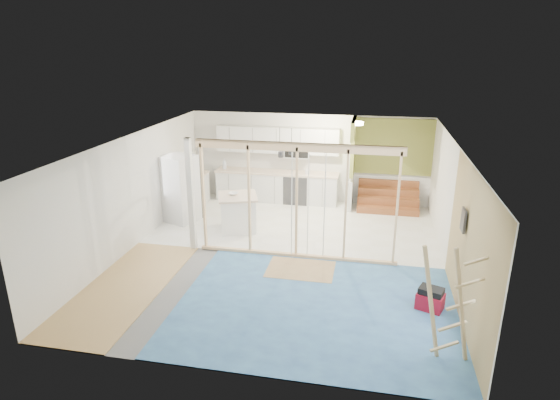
% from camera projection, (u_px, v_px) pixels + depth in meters
% --- Properties ---
extents(room, '(7.01, 8.01, 2.61)m').
position_uv_depth(room, '(283.00, 201.00, 10.07)').
color(room, slate).
rests_on(room, ground).
extents(floor_overlays, '(7.00, 8.00, 0.03)m').
position_uv_depth(floor_overlays, '(286.00, 255.00, 10.52)').
color(floor_overlays, white).
rests_on(floor_overlays, room).
extents(stud_frame, '(4.66, 0.14, 2.60)m').
position_uv_depth(stud_frame, '(272.00, 188.00, 10.02)').
color(stud_frame, '#E3BB8B').
rests_on(stud_frame, room).
extents(base_cabinets, '(4.45, 2.24, 0.93)m').
position_uv_depth(base_cabinets, '(251.00, 188.00, 13.75)').
color(base_cabinets, silver).
rests_on(base_cabinets, room).
extents(upper_cabinets, '(3.60, 0.41, 0.85)m').
position_uv_depth(upper_cabinets, '(279.00, 141.00, 13.60)').
color(upper_cabinets, silver).
rests_on(upper_cabinets, room).
extents(green_partition, '(2.25, 1.51, 2.60)m').
position_uv_depth(green_partition, '(378.00, 177.00, 13.20)').
color(green_partition, olive).
rests_on(green_partition, room).
extents(pot_rack, '(0.52, 0.52, 0.72)m').
position_uv_depth(pot_rack, '(285.00, 150.00, 11.66)').
color(pot_rack, black).
rests_on(pot_rack, room).
extents(sheathing_panel, '(0.02, 4.00, 2.60)m').
position_uv_depth(sheathing_panel, '(470.00, 254.00, 7.56)').
color(sheathing_panel, tan).
rests_on(sheathing_panel, room).
extents(electrical_panel, '(0.04, 0.30, 0.40)m').
position_uv_depth(electrical_panel, '(463.00, 220.00, 8.02)').
color(electrical_panel, '#36363B').
rests_on(electrical_panel, room).
extents(ceiling_light, '(0.32, 0.32, 0.08)m').
position_uv_depth(ceiling_light, '(357.00, 123.00, 12.20)').
color(ceiling_light, '#FFEABF').
rests_on(ceiling_light, room).
extents(fridge, '(1.01, 0.97, 1.79)m').
position_uv_depth(fridge, '(180.00, 189.00, 12.25)').
color(fridge, silver).
rests_on(fridge, room).
extents(island, '(1.21, 1.21, 0.93)m').
position_uv_depth(island, '(238.00, 213.00, 11.78)').
color(island, white).
rests_on(island, room).
extents(bowl, '(0.27, 0.27, 0.06)m').
position_uv_depth(bowl, '(233.00, 194.00, 11.67)').
color(bowl, white).
rests_on(bowl, island).
extents(soap_bottle_a, '(0.15, 0.15, 0.32)m').
position_uv_depth(soap_bottle_a, '(224.00, 164.00, 14.02)').
color(soap_bottle_a, silver).
rests_on(soap_bottle_a, base_cabinets).
extents(soap_bottle_b, '(0.10, 0.11, 0.19)m').
position_uv_depth(soap_bottle_b, '(307.00, 171.00, 13.48)').
color(soap_bottle_b, white).
rests_on(soap_bottle_b, base_cabinets).
extents(toolbox, '(0.54, 0.48, 0.43)m').
position_uv_depth(toolbox, '(430.00, 299.00, 8.32)').
color(toolbox, maroon).
rests_on(toolbox, room).
extents(ladder, '(0.99, 0.21, 1.88)m').
position_uv_depth(ladder, '(450.00, 305.00, 6.71)').
color(ladder, tan).
rests_on(ladder, room).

